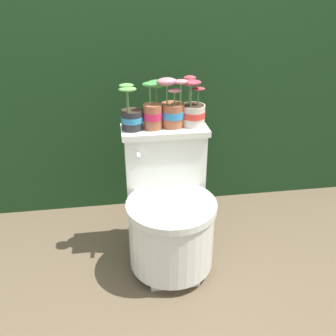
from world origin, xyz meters
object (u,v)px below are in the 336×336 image
(potted_plant_left, at_px, (132,116))
(potted_plant_midleft, at_px, (153,110))
(potted_plant_midright, at_px, (193,110))
(potted_plant_middle, at_px, (172,110))
(toilet, at_px, (170,215))

(potted_plant_left, bearing_deg, potted_plant_midleft, 1.96)
(potted_plant_midleft, distance_m, potted_plant_midright, 0.20)
(potted_plant_middle, distance_m, potted_plant_midright, 0.10)
(toilet, relative_size, potted_plant_midleft, 3.03)
(potted_plant_midleft, bearing_deg, potted_plant_left, -178.04)
(potted_plant_midleft, xyz_separation_m, potted_plant_midright, (0.20, 0.01, -0.02))
(potted_plant_midleft, height_order, potted_plant_midright, potted_plant_midright)
(toilet, xyz_separation_m, potted_plant_midleft, (-0.06, 0.17, 0.50))
(potted_plant_midleft, bearing_deg, toilet, -72.16)
(toilet, bearing_deg, potted_plant_middle, 77.28)
(potted_plant_left, height_order, potted_plant_middle, potted_plant_middle)
(toilet, relative_size, potted_plant_midright, 2.95)
(toilet, height_order, potted_plant_left, potted_plant_left)
(potted_plant_left, relative_size, potted_plant_middle, 0.93)
(toilet, height_order, potted_plant_middle, potted_plant_middle)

